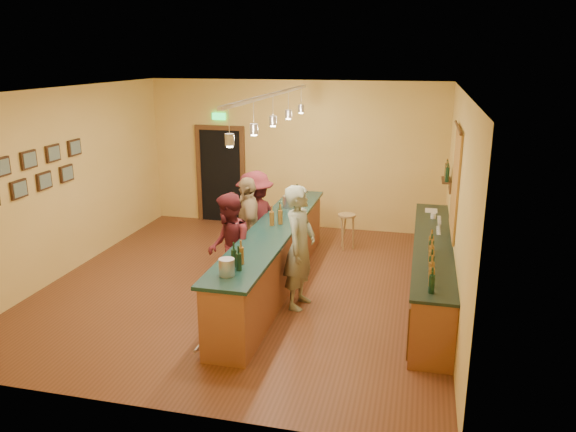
% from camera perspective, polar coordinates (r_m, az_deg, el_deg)
% --- Properties ---
extents(floor, '(7.00, 7.00, 0.00)m').
position_cam_1_polar(floor, '(9.50, -4.14, -7.00)').
color(floor, '#5D311A').
rests_on(floor, ground).
extents(ceiling, '(6.50, 7.00, 0.02)m').
position_cam_1_polar(ceiling, '(8.75, -4.58, 12.64)').
color(ceiling, silver).
rests_on(ceiling, wall_back).
extents(wall_back, '(6.50, 0.02, 3.20)m').
position_cam_1_polar(wall_back, '(12.30, 0.65, 6.20)').
color(wall_back, gold).
rests_on(wall_back, floor).
extents(wall_front, '(6.50, 0.02, 3.20)m').
position_cam_1_polar(wall_front, '(5.91, -14.78, -5.55)').
color(wall_front, gold).
rests_on(wall_front, floor).
extents(wall_left, '(0.02, 7.00, 3.20)m').
position_cam_1_polar(wall_left, '(10.44, -21.63, 3.25)').
color(wall_left, gold).
rests_on(wall_left, floor).
extents(wall_right, '(0.02, 7.00, 3.20)m').
position_cam_1_polar(wall_right, '(8.59, 16.77, 1.11)').
color(wall_right, gold).
rests_on(wall_right, floor).
extents(doorway, '(1.15, 0.09, 2.48)m').
position_cam_1_polar(doorway, '(12.84, -6.82, 4.37)').
color(doorway, black).
rests_on(doorway, wall_back).
extents(tapestry, '(0.03, 1.40, 1.60)m').
position_cam_1_polar(tapestry, '(8.92, 16.66, 3.32)').
color(tapestry, '#92391D').
rests_on(tapestry, wall_right).
extents(bottle_shelf, '(0.17, 0.55, 0.54)m').
position_cam_1_polar(bottle_shelf, '(10.42, 15.89, 4.13)').
color(bottle_shelf, '#4B2F16').
rests_on(bottle_shelf, wall_right).
extents(picture_grid, '(0.06, 2.20, 0.70)m').
position_cam_1_polar(picture_grid, '(9.76, -24.13, 4.24)').
color(picture_grid, '#382111').
rests_on(picture_grid, wall_left).
extents(back_counter, '(0.60, 4.55, 1.27)m').
position_cam_1_polar(back_counter, '(9.09, 14.38, -5.28)').
color(back_counter, brown).
rests_on(back_counter, floor).
extents(tasting_bar, '(0.73, 5.10, 1.38)m').
position_cam_1_polar(tasting_bar, '(9.15, -1.44, -3.80)').
color(tasting_bar, brown).
rests_on(tasting_bar, floor).
extents(pendant_track, '(0.11, 4.60, 0.50)m').
position_cam_1_polar(pendant_track, '(8.63, -1.54, 11.19)').
color(pendant_track, silver).
rests_on(pendant_track, ceiling).
extents(bartender, '(0.54, 0.74, 1.89)m').
position_cam_1_polar(bartender, '(8.40, 1.20, -3.19)').
color(bartender, gray).
rests_on(bartender, floor).
extents(customer_a, '(0.91, 1.01, 1.71)m').
position_cam_1_polar(customer_a, '(8.67, -6.01, -3.28)').
color(customer_a, '#59191E').
rests_on(customer_a, floor).
extents(customer_b, '(0.79, 1.12, 1.77)m').
position_cam_1_polar(customer_b, '(9.55, -4.05, -1.21)').
color(customer_b, '#997A51').
rests_on(customer_b, floor).
extents(customer_c, '(1.03, 1.31, 1.78)m').
position_cam_1_polar(customer_c, '(9.92, -3.35, -0.49)').
color(customer_c, '#59191E').
rests_on(customer_c, floor).
extents(bar_stool, '(0.35, 0.35, 0.71)m').
position_cam_1_polar(bar_stool, '(11.05, 5.99, -0.54)').
color(bar_stool, '#A17B49').
rests_on(bar_stool, floor).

